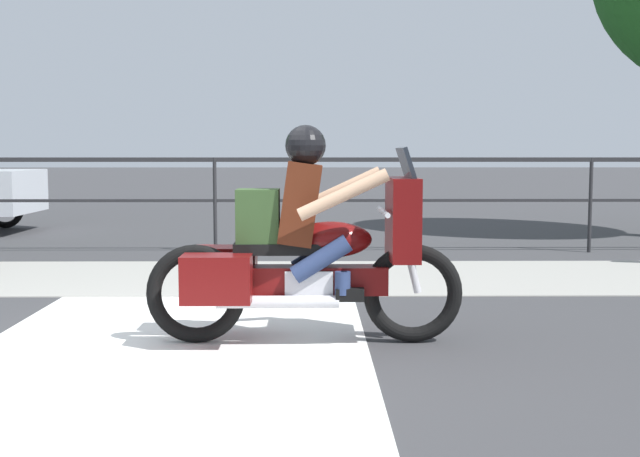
{
  "coord_description": "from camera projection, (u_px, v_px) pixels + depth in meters",
  "views": [
    {
      "loc": [
        1.31,
        -5.31,
        1.39
      ],
      "look_at": [
        1.37,
        0.81,
        0.79
      ],
      "focal_mm": 45.0,
      "sensor_mm": 36.0,
      "label": 1
    }
  ],
  "objects": [
    {
      "name": "crosswalk_band",
      "position": [
        161.0,
        364.0,
        5.21
      ],
      "size": [
        2.76,
        6.0,
        0.01
      ],
      "primitive_type": "cube",
      "color": "silver",
      "rests_on": "ground"
    },
    {
      "name": "ground_plane",
      "position": [
        118.0,
        357.0,
        5.4
      ],
      "size": [
        120.0,
        120.0,
        0.0
      ],
      "primitive_type": "plane",
      "color": "#38383A"
    },
    {
      "name": "sidewalk_band",
      "position": [
        193.0,
        277.0,
        8.79
      ],
      "size": [
        44.0,
        2.4,
        0.01
      ],
      "primitive_type": "cube",
      "color": "#99968E",
      "rests_on": "ground"
    },
    {
      "name": "fence_railing",
      "position": [
        215.0,
        178.0,
        10.8
      ],
      "size": [
        36.0,
        0.05,
        1.29
      ],
      "color": "#232326",
      "rests_on": "ground"
    },
    {
      "name": "motorcycle",
      "position": [
        305.0,
        249.0,
        5.74
      ],
      "size": [
        2.28,
        0.76,
        1.57
      ],
      "rotation": [
        0.0,
        0.0,
        -0.05
      ],
      "color": "black",
      "rests_on": "ground"
    }
  ]
}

